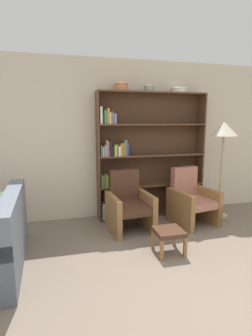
{
  "coord_description": "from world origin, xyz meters",
  "views": [
    {
      "loc": [
        -1.46,
        -2.08,
        1.7
      ],
      "look_at": [
        -0.41,
        2.0,
        0.95
      ],
      "focal_mm": 28.0,
      "sensor_mm": 36.0,
      "label": 1
    }
  ],
  "objects": [
    {
      "name": "bowl_terracotta",
      "position": [
        -0.42,
        2.3,
        2.27
      ],
      "size": [
        0.24,
        0.24,
        0.12
      ],
      "color": "#C67547",
      "rests_on": "bookshelf"
    },
    {
      "name": "wall_back",
      "position": [
        0.0,
        2.49,
        1.38
      ],
      "size": [
        12.0,
        0.06,
        2.75
      ],
      "color": "beige",
      "rests_on": "ground"
    },
    {
      "name": "armchair_leather",
      "position": [
        -0.42,
        1.77,
        0.39
      ],
      "size": [
        0.7,
        0.73,
        0.92
      ],
      "rotation": [
        0.0,
        0.0,
        3.23
      ],
      "color": "olive",
      "rests_on": "ground"
    },
    {
      "name": "bowl_sage",
      "position": [
        0.63,
        2.3,
        2.24
      ],
      "size": [
        0.28,
        0.28,
        0.08
      ],
      "color": "silver",
      "rests_on": "bookshelf"
    },
    {
      "name": "armchair_cushioned",
      "position": [
        0.67,
        1.77,
        0.39
      ],
      "size": [
        0.75,
        0.78,
        0.92
      ],
      "rotation": [
        0.0,
        0.0,
        3.32
      ],
      "color": "olive",
      "rests_on": "ground"
    },
    {
      "name": "floor_lamp",
      "position": [
        1.33,
        1.93,
        1.49
      ],
      "size": [
        0.46,
        0.46,
        1.69
      ],
      "color": "tan",
      "rests_on": "ground"
    },
    {
      "name": "bookshelf",
      "position": [
        -0.03,
        2.32,
        1.07
      ],
      "size": [
        1.94,
        0.3,
        2.2
      ],
      "color": "brown",
      "rests_on": "ground"
    },
    {
      "name": "bowl_cream",
      "position": [
        0.07,
        2.3,
        2.25
      ],
      "size": [
        0.18,
        0.18,
        0.1
      ],
      "color": "gray",
      "rests_on": "bookshelf"
    },
    {
      "name": "ground_plane",
      "position": [
        0.0,
        0.0,
        0.0
      ],
      "size": [
        24.0,
        24.0,
        0.0
      ],
      "primitive_type": "plane",
      "color": "#7A6B5B"
    },
    {
      "name": "footstool",
      "position": [
        -0.13,
        0.88,
        0.26
      ],
      "size": [
        0.36,
        0.36,
        0.32
      ],
      "color": "olive",
      "rests_on": "ground"
    }
  ]
}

